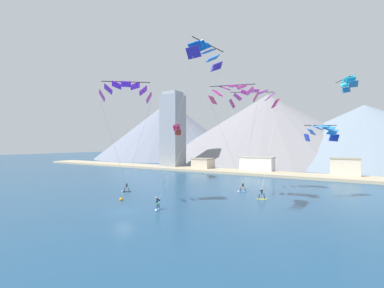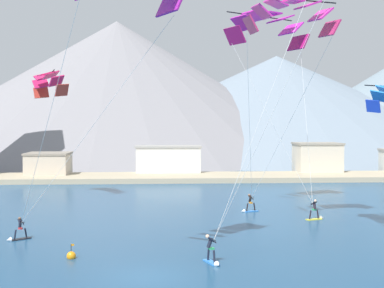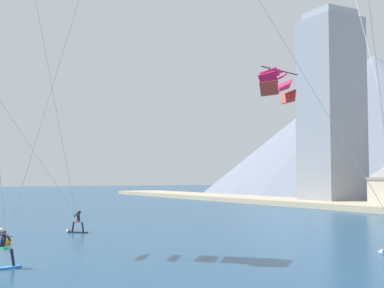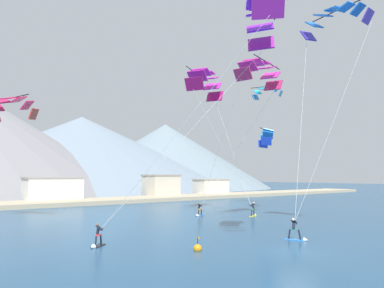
% 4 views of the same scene
% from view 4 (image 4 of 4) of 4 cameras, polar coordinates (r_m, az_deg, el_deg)
% --- Properties ---
extents(ground_plane, '(400.00, 400.00, 0.00)m').
position_cam_4_polar(ground_plane, '(26.23, 15.43, -15.55)').
color(ground_plane, navy).
extents(kitesurfer_near_lead, '(1.75, 1.07, 1.70)m').
position_cam_4_polar(kitesurfer_near_lead, '(46.57, 1.06, -10.31)').
color(kitesurfer_near_lead, '#337FDB').
rests_on(kitesurfer_near_lead, ground).
extents(kitesurfer_near_trail, '(1.60, 1.41, 1.67)m').
position_cam_4_polar(kitesurfer_near_trail, '(27.68, -14.31, -14.04)').
color(kitesurfer_near_trail, black).
rests_on(kitesurfer_near_trail, ground).
extents(kitesurfer_mid_center, '(1.76, 1.01, 1.82)m').
position_cam_4_polar(kitesurfer_mid_center, '(46.96, 9.36, -10.11)').
color(kitesurfer_mid_center, yellow).
rests_on(kitesurfer_mid_center, ground).
extents(kitesurfer_far_left, '(0.98, 1.77, 1.79)m').
position_cam_4_polar(kitesurfer_far_left, '(30.49, 15.69, -12.95)').
color(kitesurfer_far_left, '#337FDB').
rests_on(kitesurfer_far_left, ground).
extents(parafoil_kite_near_lead, '(7.53, 10.37, 16.31)m').
position_cam_4_polar(parafoil_kite_near_lead, '(43.10, 10.26, 10.85)').
color(parafoil_kite_near_lead, '#BC265E').
extents(parafoil_kite_near_trail, '(11.28, 11.25, 16.02)m').
position_cam_4_polar(parafoil_kite_near_trail, '(28.20, 10.57, 18.76)').
color(parafoil_kite_near_trail, '#A31E98').
extents(parafoil_kite_mid_center, '(8.69, 8.27, 17.06)m').
position_cam_4_polar(parafoil_kite_mid_center, '(49.87, 2.02, 9.51)').
color(parafoil_kite_mid_center, '#A71460').
extents(parafoil_kite_far_left, '(7.96, 6.92, 19.21)m').
position_cam_4_polar(parafoil_kite_far_left, '(39.01, 20.95, 17.46)').
color(parafoil_kite_far_left, '#3A28AC').
extents(parafoil_kite_distant_high_outer, '(4.62, 5.90, 2.78)m').
position_cam_4_polar(parafoil_kite_distant_high_outer, '(45.56, -25.84, 5.28)').
color(parafoil_kite_distant_high_outer, '#BB3528').
extents(parafoil_kite_distant_low_drift, '(3.12, 5.15, 2.13)m').
position_cam_4_polar(parafoil_kite_distant_low_drift, '(61.59, 11.35, 8.01)').
color(parafoil_kite_distant_low_drift, teal).
extents(parafoil_kite_distant_mid_solo, '(4.88, 4.98, 2.65)m').
position_cam_4_polar(parafoil_kite_distant_mid_solo, '(56.03, 11.26, 1.20)').
color(parafoil_kite_distant_mid_solo, blue).
extents(race_marker_buoy, '(0.56, 0.56, 1.02)m').
position_cam_4_polar(race_marker_buoy, '(25.60, 0.86, -15.63)').
color(race_marker_buoy, orange).
rests_on(race_marker_buoy, ground).
extents(shoreline_strip, '(180.00, 10.00, 0.70)m').
position_cam_4_polar(shoreline_strip, '(67.14, -20.63, -8.44)').
color(shoreline_strip, tan).
rests_on(shoreline_strip, ground).
extents(shore_building_harbour_front, '(6.90, 5.71, 5.14)m').
position_cam_4_polar(shore_building_harbour_front, '(82.11, -4.76, -6.45)').
color(shore_building_harbour_front, beige).
rests_on(shore_building_harbour_front, ground).
extents(shore_building_quay_east, '(8.24, 4.69, 4.12)m').
position_cam_4_polar(shore_building_quay_east, '(91.23, 2.90, -6.61)').
color(shore_building_quay_east, silver).
rests_on(shore_building_quay_east, ground).
extents(shore_building_quay_west, '(10.06, 4.90, 4.71)m').
position_cam_4_polar(shore_building_quay_west, '(72.17, -20.43, -6.56)').
color(shore_building_quay_west, silver).
rests_on(shore_building_quay_west, ground).
extents(mountain_peak_central_summit, '(114.12, 114.12, 26.36)m').
position_cam_4_polar(mountain_peak_central_summit, '(141.90, -16.53, -1.28)').
color(mountain_peak_central_summit, gray).
rests_on(mountain_peak_central_summit, ground).
extents(mountain_peak_far_spur, '(84.19, 84.19, 25.83)m').
position_cam_4_polar(mountain_peak_far_spur, '(152.57, -4.12, -1.80)').
color(mountain_peak_far_spur, gray).
rests_on(mountain_peak_far_spur, ground).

